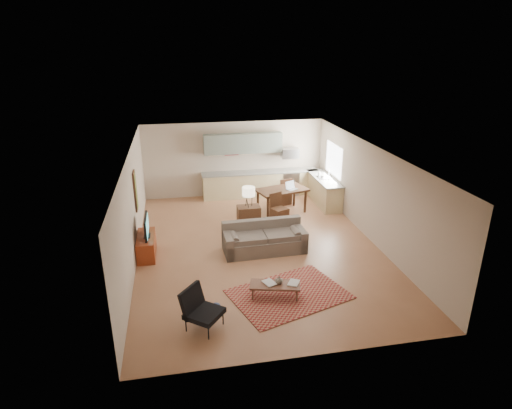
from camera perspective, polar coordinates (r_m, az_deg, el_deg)
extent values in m
plane|color=#986242|center=(11.93, 0.27, -5.68)|extent=(9.00, 9.00, 0.00)
plane|color=white|center=(10.99, 0.30, 7.02)|extent=(9.00, 9.00, 0.00)
plane|color=#B5A491|center=(15.62, -2.91, 6.09)|extent=(6.50, 0.00, 6.50)
plane|color=#B5A491|center=(7.46, 7.07, -11.54)|extent=(6.50, 0.00, 6.50)
plane|color=#B5A491|center=(11.26, -16.17, -0.69)|extent=(0.00, 9.00, 9.00)
plane|color=#B5A491|center=(12.39, 15.20, 1.38)|extent=(0.00, 9.00, 9.00)
cube|color=#A5A8AD|center=(15.96, 4.45, 3.01)|extent=(0.62, 0.62, 0.90)
cube|color=#A5A8AD|center=(15.68, 4.54, 6.86)|extent=(0.62, 0.40, 0.35)
cube|color=slate|center=(15.36, -1.74, 8.15)|extent=(2.80, 0.34, 0.70)
cube|color=white|center=(14.95, 10.33, 5.89)|extent=(0.02, 1.40, 1.05)
cube|color=maroon|center=(9.87, 4.40, -11.84)|extent=(2.89, 2.41, 0.02)
imported|color=maroon|center=(9.55, 1.20, -10.59)|extent=(0.44, 0.47, 0.03)
imported|color=navy|center=(9.67, 4.40, -10.26)|extent=(0.49, 0.50, 0.02)
imported|color=black|center=(9.59, 3.09, -9.98)|extent=(0.20, 0.20, 0.17)
imported|color=beige|center=(15.17, 8.48, 4.11)|extent=(0.09, 0.09, 0.19)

